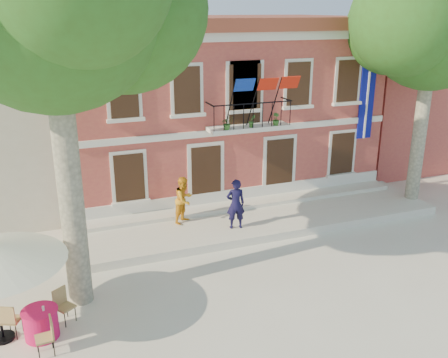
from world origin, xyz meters
TOP-DOWN VIEW (x-y plane):
  - ground at (0.00, 0.00)m, footprint 90.00×90.00m
  - main_building at (2.00, 9.99)m, footprint 13.50×9.59m
  - neighbor_east at (14.00, 11.00)m, footprint 9.40×9.40m
  - terrace at (2.00, 4.40)m, footprint 14.00×3.40m
  - plane_tree_east at (8.80, 3.93)m, footprint 4.97×4.97m
  - pedestrian_navy at (0.73, 3.70)m, footprint 0.73×0.54m
  - pedestrian_orange at (-0.84, 4.85)m, footprint 1.08×1.05m
  - cafe_table_0 at (-6.03, -0.10)m, footprint 1.87×1.70m

SIDE VIEW (x-z plane):
  - ground at x=0.00m, z-range 0.00..0.00m
  - terrace at x=2.00m, z-range 0.00..0.30m
  - cafe_table_0 at x=-6.03m, z-range -0.05..0.90m
  - pedestrian_orange at x=-0.84m, z-range 0.30..2.05m
  - pedestrian_navy at x=0.73m, z-range 0.30..2.15m
  - neighbor_east at x=14.00m, z-range 0.02..6.42m
  - main_building at x=2.00m, z-range 0.03..7.53m
  - plane_tree_east at x=8.80m, z-range 2.33..12.09m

